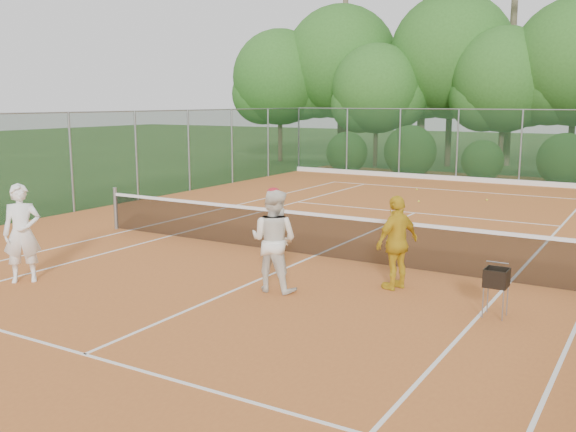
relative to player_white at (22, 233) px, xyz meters
The scene contains 13 objects.
ground 5.90m from the player_white, 50.53° to the left, with size 120.00×120.00×0.00m, color #294A1A.
clay_court 5.90m from the player_white, 50.53° to the left, with size 18.00×36.00×0.02m, color #BB652B.
tennis_net 5.84m from the player_white, 50.53° to the left, with size 11.97×0.10×1.10m.
player_white is the anchor object (origin of this frame).
player_center_grp 4.70m from the player_white, 23.74° to the left, with size 0.93×0.75×1.85m.
player_yellow 6.88m from the player_white, 26.98° to the left, with size 0.99×0.41×1.69m, color gold.
ball_hopper 8.40m from the player_white, 17.04° to the left, with size 0.34×0.34×0.77m.
stray_ball_a 15.28m from the player_white, 70.99° to the left, with size 0.07×0.07×0.07m, color gold.
stray_ball_b 15.88m from the player_white, 82.62° to the left, with size 0.07×0.07×0.07m, color #ADC82E.
stray_ball_c 13.32m from the player_white, 76.50° to the left, with size 0.07×0.07×0.07m, color yellow.
court_markings 5.90m from the player_white, 50.53° to the left, with size 11.03×23.83×0.01m.
fence_back 19.85m from the player_white, 79.25° to the left, with size 18.07×0.07×3.00m.
tropical_treeline 25.59m from the player_white, 78.26° to the left, with size 32.10×8.49×15.03m.
Camera 1 is at (6.46, -11.94, 3.34)m, focal length 40.00 mm.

